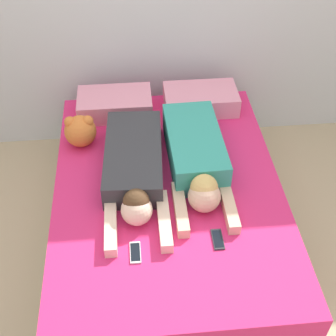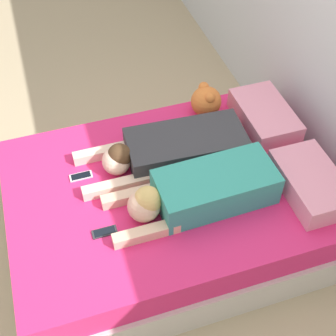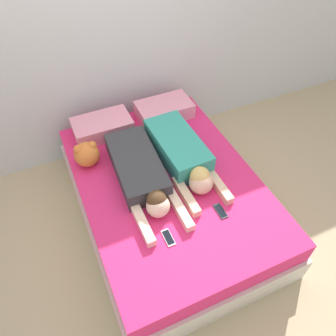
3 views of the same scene
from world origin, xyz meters
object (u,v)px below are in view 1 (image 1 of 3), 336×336
at_px(plush_toy, 80,130).
at_px(cell_phone_right, 218,239).
at_px(pillow_head_left, 115,104).
at_px(person_left, 134,168).
at_px(person_right, 197,158).
at_px(bed, 168,212).
at_px(pillow_head_right, 201,99).
at_px(cell_phone_left, 135,252).

bearing_deg(plush_toy, cell_phone_right, -49.33).
distance_m(pillow_head_left, person_left, 0.75).
xyz_separation_m(person_right, cell_phone_right, (0.04, -0.60, -0.10)).
bearing_deg(bed, pillow_head_left, 111.63).
height_order(pillow_head_right, cell_phone_right, pillow_head_right).
bearing_deg(pillow_head_left, person_left, -80.94).
relative_size(person_right, plush_toy, 4.50).
height_order(bed, cell_phone_left, cell_phone_left).
xyz_separation_m(pillow_head_left, person_right, (0.53, -0.69, 0.03)).
xyz_separation_m(bed, person_right, (0.20, 0.13, 0.36)).
bearing_deg(plush_toy, cell_phone_left, -71.30).
height_order(pillow_head_left, cell_phone_left, pillow_head_left).
distance_m(person_left, plush_toy, 0.53).
relative_size(pillow_head_left, person_right, 0.53).
bearing_deg(pillow_head_left, bed, -68.37).
distance_m(pillow_head_right, cell_phone_right, 1.30).
relative_size(cell_phone_left, plush_toy, 0.63).
bearing_deg(cell_phone_left, plush_toy, 108.70).
xyz_separation_m(person_right, plush_toy, (-0.77, 0.34, 0.01)).
bearing_deg(pillow_head_left, cell_phone_right, -66.24).
distance_m(person_right, cell_phone_left, 0.79).
bearing_deg(cell_phone_left, person_left, 87.92).
bearing_deg(person_right, bed, -146.48).
relative_size(person_left, plush_toy, 4.86).
distance_m(cell_phone_right, plush_toy, 1.25).
bearing_deg(person_left, cell_phone_right, -50.76).
relative_size(cell_phone_left, cell_phone_right, 1.00).
relative_size(bed, pillow_head_right, 3.80).
bearing_deg(plush_toy, pillow_head_left, 55.88).
relative_size(bed, person_right, 2.01).
distance_m(person_left, cell_phone_left, 0.61).
relative_size(cell_phone_right, plush_toy, 0.63).
bearing_deg(cell_phone_right, person_left, 129.24).
height_order(pillow_head_left, pillow_head_right, same).
height_order(bed, pillow_head_right, pillow_head_right).
bearing_deg(cell_phone_left, person_right, 56.54).
xyz_separation_m(person_left, person_right, (0.41, 0.05, 0.02)).
bearing_deg(pillow_head_right, cell_phone_right, -93.74).
height_order(person_left, person_right, person_right).
relative_size(person_right, cell_phone_left, 7.13).
xyz_separation_m(person_left, cell_phone_right, (0.45, -0.55, -0.08)).
bearing_deg(pillow_head_right, cell_phone_left, -112.56).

